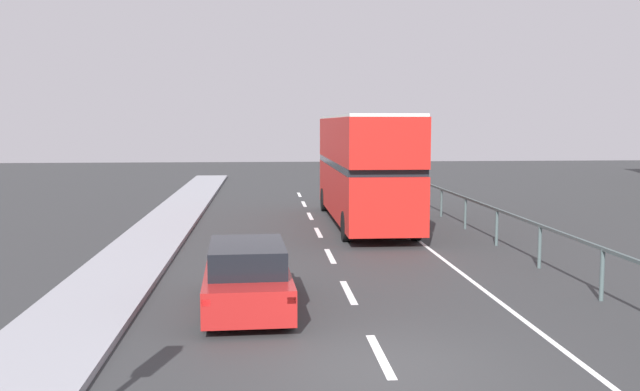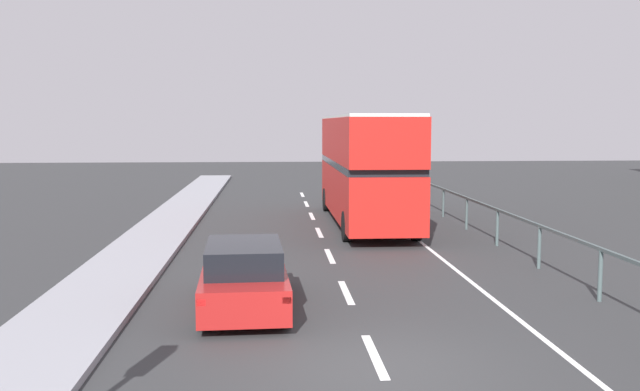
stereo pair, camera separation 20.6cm
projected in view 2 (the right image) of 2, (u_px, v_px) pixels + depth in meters
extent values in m
cube|color=#2E2F31|center=(379.00, 369.00, 11.28)|extent=(75.04, 120.00, 0.10)
cube|color=gray|center=(19.00, 371.00, 10.87)|extent=(2.17, 80.00, 0.14)
cube|color=silver|center=(375.00, 356.00, 11.77)|extent=(0.16, 2.27, 0.01)
cube|color=silver|center=(346.00, 292.00, 16.19)|extent=(0.16, 2.27, 0.01)
cube|color=silver|center=(330.00, 256.00, 20.62)|extent=(0.16, 2.27, 0.01)
cube|color=silver|center=(319.00, 232.00, 25.04)|extent=(0.16, 2.27, 0.01)
cube|color=silver|center=(312.00, 216.00, 29.46)|extent=(0.16, 2.27, 0.01)
cube|color=silver|center=(306.00, 204.00, 33.88)|extent=(0.16, 2.27, 0.01)
cube|color=silver|center=(302.00, 195.00, 38.31)|extent=(0.16, 2.27, 0.01)
cube|color=silver|center=(440.00, 257.00, 20.42)|extent=(0.12, 46.00, 0.01)
cube|color=#425252|center=(517.00, 217.00, 20.46)|extent=(0.08, 42.00, 0.08)
cylinder|color=#425252|center=(600.00, 275.00, 15.31)|extent=(0.10, 0.10, 1.15)
cylinder|color=#425252|center=(539.00, 247.00, 18.79)|extent=(0.10, 0.10, 1.15)
cylinder|color=#425252|center=(497.00, 228.00, 22.26)|extent=(0.10, 0.10, 1.15)
cylinder|color=#425252|center=(467.00, 214.00, 25.73)|extent=(0.10, 0.10, 1.15)
cylinder|color=#425252|center=(443.00, 203.00, 29.21)|extent=(0.10, 0.10, 1.15)
cylinder|color=#425252|center=(425.00, 194.00, 32.68)|extent=(0.10, 0.10, 1.15)
cylinder|color=#425252|center=(410.00, 188.00, 36.15)|extent=(0.10, 0.10, 1.15)
cylinder|color=#425252|center=(398.00, 182.00, 39.63)|extent=(0.10, 0.10, 1.15)
cube|color=red|center=(365.00, 191.00, 27.02)|extent=(2.53, 11.11, 1.87)
cube|color=black|center=(365.00, 163.00, 26.92)|extent=(2.55, 10.66, 0.24)
cube|color=red|center=(366.00, 139.00, 26.82)|extent=(2.53, 11.11, 1.61)
cube|color=silver|center=(366.00, 117.00, 26.73)|extent=(2.48, 10.89, 0.10)
cube|color=black|center=(349.00, 177.00, 32.50)|extent=(2.25, 0.05, 1.31)
cube|color=yellow|center=(349.00, 128.00, 32.27)|extent=(1.50, 0.04, 0.28)
cylinder|color=black|center=(326.00, 200.00, 31.14)|extent=(0.28, 1.00, 1.00)
cylinder|color=black|center=(378.00, 199.00, 31.31)|extent=(0.28, 1.00, 1.00)
cylinder|color=black|center=(347.00, 226.00, 23.10)|extent=(0.28, 1.00, 1.00)
cylinder|color=black|center=(416.00, 226.00, 23.27)|extent=(0.28, 1.00, 1.00)
cube|color=maroon|center=(244.00, 283.00, 14.80)|extent=(1.90, 4.46, 0.68)
cube|color=black|center=(244.00, 257.00, 14.52)|extent=(1.61, 2.47, 0.55)
cube|color=red|center=(201.00, 302.00, 12.56)|extent=(0.16, 0.07, 0.12)
cube|color=red|center=(287.00, 300.00, 12.72)|extent=(0.16, 0.07, 0.12)
cylinder|color=black|center=(210.00, 278.00, 16.21)|extent=(0.22, 0.65, 0.64)
cylinder|color=black|center=(278.00, 277.00, 16.38)|extent=(0.22, 0.65, 0.64)
cylinder|color=black|center=(202.00, 313.00, 13.25)|extent=(0.22, 0.65, 0.64)
cylinder|color=black|center=(286.00, 310.00, 13.42)|extent=(0.22, 0.65, 0.64)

